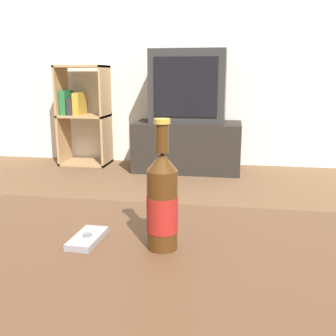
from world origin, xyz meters
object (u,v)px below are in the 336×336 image
tv_stand (188,146)px  television (188,86)px  beer_bottle (162,202)px  cell_phone (87,238)px  bookshelf (81,113)px

tv_stand → television: bearing=-90.0°
beer_bottle → cell_phone: (-0.17, 0.00, -0.09)m
television → tv_stand: bearing=90.0°
television → cell_phone: bearing=-88.0°
tv_stand → cell_phone: cell_phone is taller
beer_bottle → cell_phone: beer_bottle is taller
beer_bottle → cell_phone: size_ratio=2.29×
bookshelf → cell_phone: bearing=-68.0°
cell_phone → tv_stand: bearing=94.5°
tv_stand → beer_bottle: beer_bottle is taller
tv_stand → cell_phone: bearing=-88.0°
bookshelf → tv_stand: bearing=-5.1°
television → beer_bottle: size_ratio=2.32×
beer_bottle → cell_phone: bearing=178.5°
tv_stand → bookshelf: bookshelf is taller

